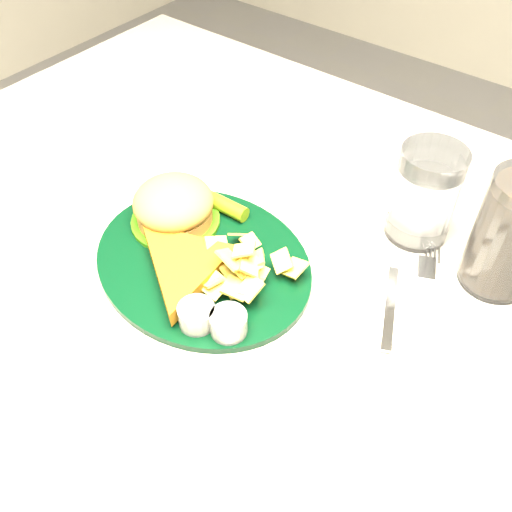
{
  "coord_description": "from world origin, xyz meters",
  "views": [
    {
      "loc": [
        0.25,
        -0.38,
        1.23
      ],
      "look_at": [
        -0.01,
        -0.05,
        0.8
      ],
      "focal_mm": 40.0,
      "sensor_mm": 36.0,
      "label": 1
    }
  ],
  "objects_px": {
    "cola_glass": "(511,235)",
    "dinner_plate": "(201,245)",
    "water_glass": "(425,194)",
    "table": "(280,421)",
    "fork_napkin": "(394,302)"
  },
  "relations": [
    {
      "from": "cola_glass",
      "to": "dinner_plate",
      "type": "bearing_deg",
      "value": -146.24
    },
    {
      "from": "water_glass",
      "to": "cola_glass",
      "type": "relative_size",
      "value": 0.85
    },
    {
      "from": "dinner_plate",
      "to": "cola_glass",
      "type": "relative_size",
      "value": 1.93
    },
    {
      "from": "table",
      "to": "water_glass",
      "type": "relative_size",
      "value": 10.13
    },
    {
      "from": "table",
      "to": "fork_napkin",
      "type": "height_order",
      "value": "fork_napkin"
    },
    {
      "from": "water_glass",
      "to": "fork_napkin",
      "type": "xyz_separation_m",
      "value": [
        0.03,
        -0.12,
        -0.05
      ]
    },
    {
      "from": "table",
      "to": "fork_napkin",
      "type": "relative_size",
      "value": 7.9
    },
    {
      "from": "dinner_plate",
      "to": "water_glass",
      "type": "height_order",
      "value": "water_glass"
    },
    {
      "from": "water_glass",
      "to": "cola_glass",
      "type": "bearing_deg",
      "value": -9.68
    },
    {
      "from": "dinner_plate",
      "to": "water_glass",
      "type": "distance_m",
      "value": 0.26
    },
    {
      "from": "dinner_plate",
      "to": "water_glass",
      "type": "xyz_separation_m",
      "value": [
        0.17,
        0.2,
        0.03
      ]
    },
    {
      "from": "table",
      "to": "water_glass",
      "type": "bearing_deg",
      "value": 56.38
    },
    {
      "from": "table",
      "to": "dinner_plate",
      "type": "height_order",
      "value": "dinner_plate"
    },
    {
      "from": "water_glass",
      "to": "cola_glass",
      "type": "distance_m",
      "value": 0.11
    },
    {
      "from": "table",
      "to": "dinner_plate",
      "type": "distance_m",
      "value": 0.42
    }
  ]
}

